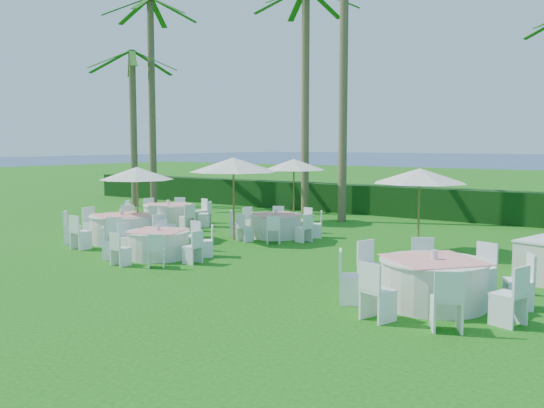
{
  "coord_description": "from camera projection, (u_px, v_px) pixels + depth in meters",
  "views": [
    {
      "loc": [
        10.22,
        -11.03,
        2.96
      ],
      "look_at": [
        0.82,
        2.47,
        1.3
      ],
      "focal_mm": 40.0,
      "sensor_mm": 36.0,
      "label": 1
    }
  ],
  "objects": [
    {
      "name": "ground",
      "position": [
        188.0,
        262.0,
        15.11
      ],
      "size": [
        120.0,
        120.0,
        0.0
      ],
      "primitive_type": "plane",
      "color": "#125B0F",
      "rests_on": "ground"
    },
    {
      "name": "hedge",
      "position": [
        388.0,
        201.0,
        24.85
      ],
      "size": [
        34.0,
        1.0,
        1.2
      ],
      "primitive_type": "cube",
      "color": "black",
      "rests_on": "ground"
    },
    {
      "name": "banquet_table_a",
      "position": [
        122.0,
        228.0,
        18.04
      ],
      "size": [
        3.31,
        3.31,
        1.0
      ],
      "color": "silver",
      "rests_on": "ground"
    },
    {
      "name": "banquet_table_b",
      "position": [
        158.0,
        243.0,
        15.63
      ],
      "size": [
        2.83,
        2.83,
        0.87
      ],
      "color": "silver",
      "rests_on": "ground"
    },
    {
      "name": "banquet_table_c",
      "position": [
        433.0,
        281.0,
        11.0
      ],
      "size": [
        3.4,
        3.4,
        1.03
      ],
      "color": "silver",
      "rests_on": "ground"
    },
    {
      "name": "banquet_table_d",
      "position": [
        168.0,
        215.0,
        21.63
      ],
      "size": [
        3.07,
        3.07,
        0.94
      ],
      "color": "silver",
      "rests_on": "ground"
    },
    {
      "name": "banquet_table_e",
      "position": [
        276.0,
        225.0,
        19.07
      ],
      "size": [
        2.89,
        2.89,
        0.89
      ],
      "color": "silver",
      "rests_on": "ground"
    },
    {
      "name": "umbrella_a",
      "position": [
        137.0,
        173.0,
        18.44
      ],
      "size": [
        2.23,
        2.23,
        2.23
      ],
      "color": "brown",
      "rests_on": "ground"
    },
    {
      "name": "umbrella_b",
      "position": [
        233.0,
        165.0,
        18.39
      ],
      "size": [
        2.68,
        2.68,
        2.52
      ],
      "color": "brown",
      "rests_on": "ground"
    },
    {
      "name": "umbrella_c",
      "position": [
        294.0,
        165.0,
        22.53
      ],
      "size": [
        2.38,
        2.38,
        2.37
      ],
      "color": "brown",
      "rests_on": "ground"
    },
    {
      "name": "umbrella_d",
      "position": [
        420.0,
        176.0,
        16.2
      ],
      "size": [
        2.55,
        2.55,
        2.29
      ],
      "color": "brown",
      "rests_on": "ground"
    },
    {
      "name": "palm_a",
      "position": [
        152.0,
        93.0,
        28.36
      ],
      "size": [
        4.41,
        4.03,
        9.67
      ],
      "color": "brown",
      "rests_on": "ground"
    },
    {
      "name": "palm_b",
      "position": [
        305.0,
        91.0,
        25.04
      ],
      "size": [
        4.23,
        4.38,
        9.32
      ],
      "color": "brown",
      "rests_on": "ground"
    },
    {
      "name": "palm_c",
      "position": [
        344.0,
        40.0,
        22.26
      ],
      "size": [
        4.17,
        4.4,
        12.52
      ],
      "color": "brown",
      "rests_on": "ground"
    },
    {
      "name": "palm_f",
      "position": [
        133.0,
        120.0,
        28.09
      ],
      "size": [
        4.23,
        4.38,
        7.23
      ],
      "color": "brown",
      "rests_on": "ground"
    }
  ]
}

